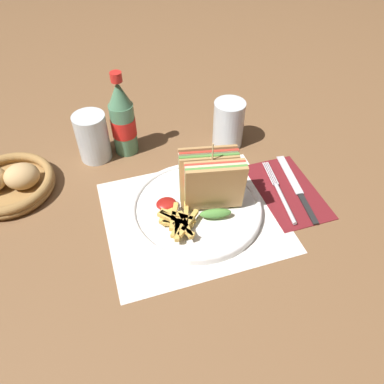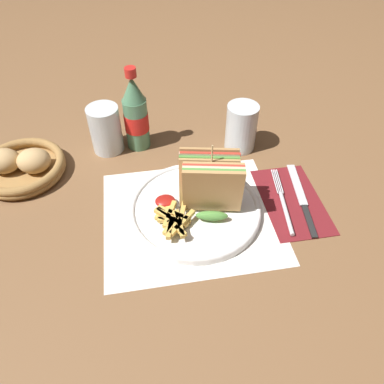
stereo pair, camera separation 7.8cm
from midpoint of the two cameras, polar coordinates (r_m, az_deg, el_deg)
ground_plane at (r=0.81m, az=-2.47°, el=-2.29°), size 4.00×4.00×0.00m
placemat at (r=0.79m, az=-2.67°, el=-3.82°), size 0.36×0.31×0.00m
plate_main at (r=0.79m, az=-2.39°, el=-2.65°), size 0.28×0.28×0.02m
club_sandwich at (r=0.75m, az=-0.01°, el=1.32°), size 0.13×0.11×0.16m
fries_pile at (r=0.74m, az=-4.99°, el=-4.63°), size 0.08×0.10×0.02m
ketchup_blob at (r=0.78m, az=-6.75°, el=-2.15°), size 0.04×0.04×0.01m
napkin at (r=0.86m, az=11.82°, el=0.08°), size 0.13×0.22×0.00m
fork at (r=0.83m, az=10.95°, el=-0.83°), size 0.04×0.19×0.01m
knife at (r=0.86m, az=13.23°, el=0.46°), size 0.04×0.22×0.00m
coke_bottle_near at (r=0.92m, az=-12.98°, el=10.58°), size 0.06×0.06×0.21m
glass_near at (r=0.94m, az=3.17°, el=9.84°), size 0.08×0.08×0.12m
glass_far at (r=0.94m, az=-17.17°, el=7.53°), size 0.08×0.08×0.12m
bread_basket at (r=0.94m, az=-28.38°, el=1.06°), size 0.20×0.20×0.07m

